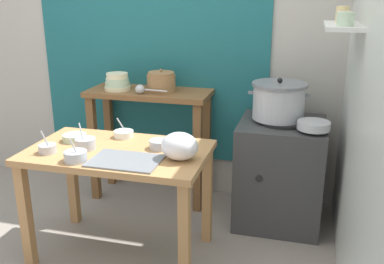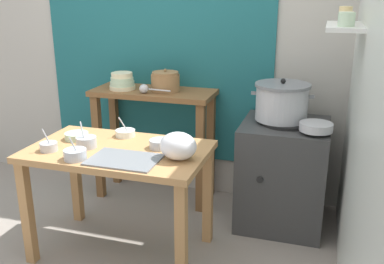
# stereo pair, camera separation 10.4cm
# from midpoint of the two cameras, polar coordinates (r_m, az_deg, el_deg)

# --- Properties ---
(ground_plane) EXTENTS (9.00, 9.00, 0.00)m
(ground_plane) POSITION_cam_midpoint_polar(r_m,az_deg,el_deg) (3.04, -7.78, -14.99)
(ground_plane) COLOR gray
(wall_back) EXTENTS (4.40, 0.12, 2.60)m
(wall_back) POSITION_cam_midpoint_polar(r_m,az_deg,el_deg) (3.56, 0.09, 12.52)
(wall_back) COLOR #B2ADA3
(wall_back) RESTS_ON ground
(wall_right) EXTENTS (0.30, 3.20, 2.60)m
(wall_right) POSITION_cam_midpoint_polar(r_m,az_deg,el_deg) (2.53, 23.54, 8.68)
(wall_right) COLOR silver
(wall_right) RESTS_ON ground
(prep_table) EXTENTS (1.10, 0.66, 0.72)m
(prep_table) POSITION_cam_midpoint_polar(r_m,az_deg,el_deg) (2.76, -8.42, -4.28)
(prep_table) COLOR #B27F4C
(prep_table) RESTS_ON ground
(back_shelf_table) EXTENTS (0.96, 0.40, 0.90)m
(back_shelf_table) POSITION_cam_midpoint_polar(r_m,az_deg,el_deg) (3.49, -4.13, 1.90)
(back_shelf_table) COLOR brown
(back_shelf_table) RESTS_ON ground
(stove_block) EXTENTS (0.60, 0.61, 0.78)m
(stove_block) POSITION_cam_midpoint_polar(r_m,az_deg,el_deg) (3.25, 12.60, -5.27)
(stove_block) COLOR #383838
(stove_block) RESTS_ON ground
(steamer_pot) EXTENTS (0.43, 0.38, 0.29)m
(steamer_pot) POSITION_cam_midpoint_polar(r_m,az_deg,el_deg) (3.11, 12.55, 3.88)
(steamer_pot) COLOR #B7BABF
(steamer_pot) RESTS_ON stove_block
(clay_pot) EXTENTS (0.22, 0.22, 0.17)m
(clay_pot) POSITION_cam_midpoint_polar(r_m,az_deg,el_deg) (3.38, -2.54, 6.56)
(clay_pot) COLOR olive
(clay_pot) RESTS_ON back_shelf_table
(bowl_stack_enamel) EXTENTS (0.20, 0.20, 0.13)m
(bowl_stack_enamel) POSITION_cam_midpoint_polar(r_m,az_deg,el_deg) (3.48, -8.23, 6.51)
(bowl_stack_enamel) COLOR beige
(bowl_stack_enamel) RESTS_ON back_shelf_table
(ladle) EXTENTS (0.25, 0.07, 0.07)m
(ladle) POSITION_cam_midpoint_polar(r_m,az_deg,el_deg) (3.32, -5.26, 5.61)
(ladle) COLOR #B7BABF
(ladle) RESTS_ON back_shelf_table
(serving_tray) EXTENTS (0.40, 0.28, 0.01)m
(serving_tray) POSITION_cam_midpoint_polar(r_m,az_deg,el_deg) (2.52, -7.66, -3.58)
(serving_tray) COLOR slate
(serving_tray) RESTS_ON prep_table
(plastic_bag) EXTENTS (0.22, 0.18, 0.16)m
(plastic_bag) POSITION_cam_midpoint_polar(r_m,az_deg,el_deg) (2.49, -0.62, -1.84)
(plastic_bag) COLOR white
(plastic_bag) RESTS_ON prep_table
(wide_pan) EXTENTS (0.21, 0.21, 0.05)m
(wide_pan) POSITION_cam_midpoint_polar(r_m,az_deg,el_deg) (2.94, 16.82, 0.64)
(wide_pan) COLOR #B7BABF
(wide_pan) RESTS_ON stove_block
(prep_bowl_0) EXTENTS (0.15, 0.15, 0.04)m
(prep_bowl_0) POSITION_cam_midpoint_polar(r_m,az_deg,el_deg) (2.93, -13.81, -0.48)
(prep_bowl_0) COLOR #B7D1AD
(prep_bowl_0) RESTS_ON prep_table
(prep_bowl_1) EXTENTS (0.13, 0.13, 0.16)m
(prep_bowl_1) POSITION_cam_midpoint_polar(r_m,az_deg,el_deg) (2.76, -12.55, -1.25)
(prep_bowl_1) COLOR #B7BABF
(prep_bowl_1) RESTS_ON prep_table
(prep_bowl_2) EXTENTS (0.13, 0.13, 0.14)m
(prep_bowl_2) POSITION_cam_midpoint_polar(r_m,az_deg,el_deg) (2.58, -13.87, -2.81)
(prep_bowl_2) COLOR #B7BABF
(prep_bowl_2) RESTS_ON prep_table
(prep_bowl_3) EXTENTS (0.13, 0.13, 0.05)m
(prep_bowl_3) POSITION_cam_midpoint_polar(r_m,az_deg,el_deg) (2.69, -3.12, -1.52)
(prep_bowl_3) COLOR #B7BABF
(prep_bowl_3) RESTS_ON prep_table
(prep_bowl_4) EXTENTS (0.11, 0.11, 0.15)m
(prep_bowl_4) POSITION_cam_midpoint_polar(r_m,az_deg,el_deg) (2.76, -17.14, -1.79)
(prep_bowl_4) COLOR #B7BABF
(prep_bowl_4) RESTS_ON prep_table
(prep_bowl_5) EXTENTS (0.13, 0.13, 0.14)m
(prep_bowl_5) POSITION_cam_midpoint_polar(r_m,az_deg,el_deg) (2.93, -7.67, -0.09)
(prep_bowl_5) COLOR silver
(prep_bowl_5) RESTS_ON prep_table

